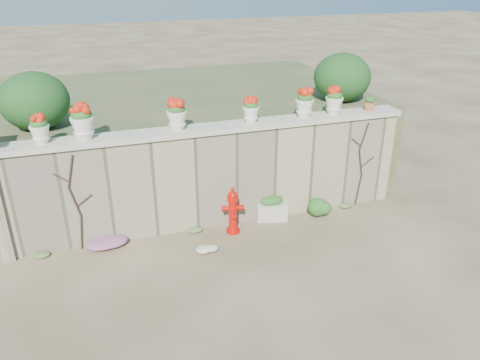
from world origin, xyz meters
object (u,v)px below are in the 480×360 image
object	(u,v)px
planter_box	(272,208)
urn_pot_0	(40,129)
fire_hydrant	(233,210)
terracotta_pot	(370,104)

from	to	relation	value
planter_box	urn_pot_0	xyz separation A→B (m)	(-4.23, 0.25, 2.11)
fire_hydrant	terracotta_pot	bearing A→B (deg)	19.17
urn_pot_0	terracotta_pot	size ratio (longest dim) A/B	1.78
terracotta_pot	fire_hydrant	bearing A→B (deg)	-170.65
fire_hydrant	terracotta_pot	distance (m)	3.68
fire_hydrant	urn_pot_0	world-z (taller)	urn_pot_0
urn_pot_0	terracotta_pot	bearing A→B (deg)	0.00
urn_pot_0	terracotta_pot	xyz separation A→B (m)	(6.49, 0.00, -0.12)
planter_box	fire_hydrant	bearing A→B (deg)	-149.52
fire_hydrant	planter_box	distance (m)	1.02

